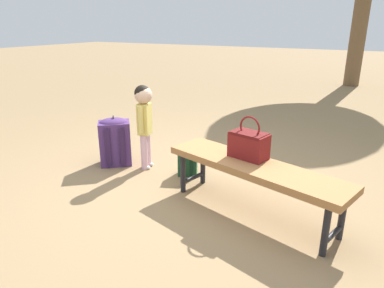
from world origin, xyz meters
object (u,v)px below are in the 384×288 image
Objects in this scene: park_bench at (254,170)px; child_standing at (144,114)px; backpack_large at (115,140)px; backpack_small at (188,160)px; handbag at (249,144)px.

child_standing reaches higher than park_bench.
backpack_large reaches higher than backpack_small.
handbag is 0.93m from backpack_small.
handbag reaches higher than park_bench.
handbag is 1.68m from backpack_large.
handbag is 1.11× the size of backpack_small.
backpack_large reaches higher than park_bench.
child_standing reaches higher than backpack_large.
child_standing is (1.38, -0.37, 0.23)m from park_bench.
child_standing is at bearing -11.52° from handbag.
backpack_small is at bearing -174.33° from child_standing.
backpack_large is at bearing 8.37° from backpack_small.
handbag is (0.10, -0.11, 0.18)m from park_bench.
child_standing is at bearing -167.95° from backpack_large.
backpack_large is (1.75, -0.29, -0.11)m from park_bench.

